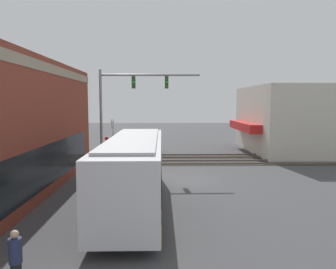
{
  "coord_description": "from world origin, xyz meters",
  "views": [
    {
      "loc": [
        -20.73,
        1.51,
        4.98
      ],
      "look_at": [
        4.13,
        1.0,
        2.56
      ],
      "focal_mm": 35.0,
      "sensor_mm": 36.0,
      "label": 1
    }
  ],
  "objects_px": {
    "parked_car_grey": "(148,147)",
    "pedestrian_at_crossing": "(123,156)",
    "crossing_signal": "(113,139)",
    "pedestrian_by_lamp": "(16,261)",
    "city_bus": "(135,168)"
  },
  "relations": [
    {
      "from": "city_bus",
      "to": "parked_car_grey",
      "type": "distance_m",
      "value": 16.41
    },
    {
      "from": "crossing_signal",
      "to": "pedestrian_at_crossing",
      "type": "height_order",
      "value": "crossing_signal"
    },
    {
      "from": "city_bus",
      "to": "crossing_signal",
      "type": "xyz_separation_m",
      "value": [
        9.03,
        2.37,
        0.45
      ]
    },
    {
      "from": "parked_car_grey",
      "to": "pedestrian_by_lamp",
      "type": "relative_size",
      "value": 2.86
    },
    {
      "from": "crossing_signal",
      "to": "pedestrian_at_crossing",
      "type": "distance_m",
      "value": 1.73
    },
    {
      "from": "city_bus",
      "to": "pedestrian_at_crossing",
      "type": "relative_size",
      "value": 6.98
    },
    {
      "from": "city_bus",
      "to": "parked_car_grey",
      "type": "bearing_deg",
      "value": -0.0
    },
    {
      "from": "city_bus",
      "to": "pedestrian_at_crossing",
      "type": "xyz_separation_m",
      "value": [
        9.67,
        1.7,
        -1.01
      ]
    },
    {
      "from": "parked_car_grey",
      "to": "pedestrian_by_lamp",
      "type": "bearing_deg",
      "value": 173.86
    },
    {
      "from": "pedestrian_at_crossing",
      "to": "city_bus",
      "type": "bearing_deg",
      "value": -170.04
    },
    {
      "from": "pedestrian_at_crossing",
      "to": "pedestrian_by_lamp",
      "type": "bearing_deg",
      "value": 177.16
    },
    {
      "from": "crossing_signal",
      "to": "parked_car_grey",
      "type": "distance_m",
      "value": 7.88
    },
    {
      "from": "parked_car_grey",
      "to": "pedestrian_at_crossing",
      "type": "distance_m",
      "value": 6.91
    },
    {
      "from": "crossing_signal",
      "to": "pedestrian_by_lamp",
      "type": "relative_size",
      "value": 2.26
    },
    {
      "from": "city_bus",
      "to": "pedestrian_at_crossing",
      "type": "distance_m",
      "value": 9.87
    }
  ]
}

